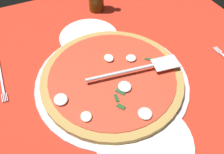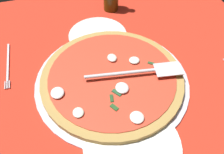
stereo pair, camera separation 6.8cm
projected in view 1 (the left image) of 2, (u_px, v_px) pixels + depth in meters
The scene contains 7 objects.
ground_plane at pixel (119, 82), 69.95cm from camera, with size 113.39×113.39×0.80cm, color red.
checker_pattern at pixel (119, 81), 69.61cm from camera, with size 113.39×113.39×0.10cm.
pizza_pan at pixel (112, 80), 69.27cm from camera, with size 45.97×45.97×0.87cm, color silver.
dinner_plate_left at pixel (89, 37), 82.62cm from camera, with size 21.07×21.07×1.00cm, color silver.
dinner_plate_right at pixel (145, 141), 56.19cm from camera, with size 23.94×23.94×1.00cm, color white.
pizza at pixel (112, 77), 68.10cm from camera, with size 42.30×42.30×3.19cm.
pizza_server at pixel (139, 69), 66.93cm from camera, with size 7.25×28.48×1.00cm.
Camera 1 is at (39.61, -20.85, 53.42)cm, focal length 36.65 mm.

